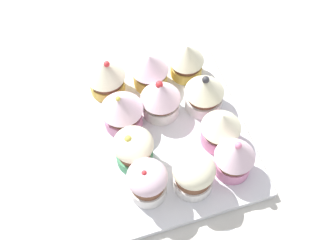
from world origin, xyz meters
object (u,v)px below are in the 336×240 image
at_px(cupcake_7, 147,182).
at_px(cupcake_9, 122,110).
at_px(cupcake_2, 204,92).
at_px(cupcake_6, 149,70).
at_px(cupcake_5, 159,99).
at_px(cupcake_4, 194,174).
at_px(baking_tray, 168,132).
at_px(cupcake_3, 187,59).
at_px(cupcake_10, 106,76).
at_px(cupcake_0, 235,156).
at_px(cupcake_8, 134,149).
at_px(cupcake_1, 221,128).

distance_m(cupcake_7, cupcake_9, 0.13).
bearing_deg(cupcake_2, cupcake_6, 46.29).
bearing_deg(cupcake_6, cupcake_5, 178.45).
bearing_deg(cupcake_5, cupcake_4, -176.03).
bearing_deg(baking_tray, cupcake_3, -32.82).
height_order(baking_tray, cupcake_2, cupcake_2).
relative_size(cupcake_7, cupcake_10, 1.02).
xyz_separation_m(cupcake_5, cupcake_6, (0.06, -0.00, 0.00)).
height_order(baking_tray, cupcake_0, cupcake_0).
xyz_separation_m(baking_tray, cupcake_8, (-0.04, 0.06, 0.04)).
bearing_deg(cupcake_1, cupcake_2, 0.82).
xyz_separation_m(cupcake_6, cupcake_8, (-0.13, 0.06, -0.00)).
bearing_deg(cupcake_6, cupcake_10, 83.57).
bearing_deg(cupcake_10, cupcake_9, -173.37).
bearing_deg(cupcake_9, cupcake_8, 179.68).
xyz_separation_m(cupcake_2, cupcake_10, (0.08, 0.14, 0.00)).
xyz_separation_m(baking_tray, cupcake_2, (0.03, -0.07, 0.04)).
bearing_deg(cupcake_7, cupcake_10, 3.54).
bearing_deg(cupcake_5, cupcake_2, -97.48).
relative_size(cupcake_3, cupcake_5, 1.00).
distance_m(cupcake_9, cupcake_10, 0.07).
distance_m(cupcake_0, cupcake_9, 0.18).
relative_size(baking_tray, cupcake_3, 4.33).
height_order(cupcake_3, cupcake_9, cupcake_9).
relative_size(cupcake_0, cupcake_6, 1.19).
relative_size(baking_tray, cupcake_1, 4.32).
height_order(cupcake_3, cupcake_6, same).
bearing_deg(cupcake_10, cupcake_8, -176.79).
bearing_deg(cupcake_10, cupcake_4, -159.15).
bearing_deg(cupcake_6, cupcake_4, -177.67).
xyz_separation_m(cupcake_7, cupcake_10, (0.20, 0.01, -0.00)).
xyz_separation_m(cupcake_0, cupcake_1, (0.05, 0.00, -0.01)).
xyz_separation_m(baking_tray, cupcake_9, (0.03, 0.06, 0.04)).
xyz_separation_m(cupcake_3, cupcake_8, (-0.13, 0.13, -0.00)).
xyz_separation_m(cupcake_2, cupcake_4, (-0.13, 0.06, 0.00)).
xyz_separation_m(cupcake_1, cupcake_8, (0.00, 0.13, -0.00)).
bearing_deg(cupcake_9, cupcake_2, -91.99).
relative_size(cupcake_0, cupcake_1, 1.17).
height_order(cupcake_5, cupcake_9, cupcake_9).
bearing_deg(cupcake_4, cupcake_2, -26.07).
bearing_deg(cupcake_4, cupcake_0, -84.31).
relative_size(cupcake_2, cupcake_9, 0.98).
relative_size(cupcake_2, cupcake_8, 1.04).
height_order(cupcake_1, cupcake_4, same).
bearing_deg(cupcake_1, cupcake_5, 42.95).
bearing_deg(cupcake_3, cupcake_10, 87.11).
distance_m(cupcake_5, cupcake_6, 0.06).
xyz_separation_m(cupcake_7, cupcake_9, (0.13, 0.00, 0.00)).
xyz_separation_m(cupcake_1, cupcake_9, (0.07, 0.13, 0.00)).
height_order(baking_tray, cupcake_9, cupcake_9).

